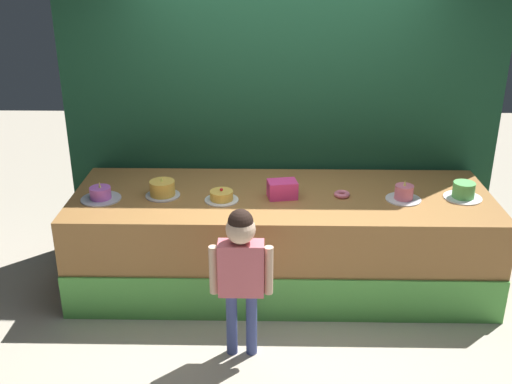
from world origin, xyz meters
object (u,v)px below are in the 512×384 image
cake_center (222,196)px  cake_far_right (463,191)px  cake_far_left (101,194)px  donut (342,194)px  cake_right (404,194)px  cake_left (162,189)px  pink_box (282,189)px  child_figure (241,264)px

cake_center → cake_far_right: (1.90, 0.08, 0.02)m
cake_far_left → cake_center: cake_far_left is taller
donut → cake_right: (0.48, -0.06, 0.03)m
donut → cake_left: size_ratio=0.46×
cake_far_right → cake_center: bearing=-177.6°
pink_box → cake_right: (0.95, -0.03, -0.02)m
cake_far_right → donut: bearing=179.0°
pink_box → cake_center: pink_box is taller
cake_far_left → cake_right: 2.38m
donut → cake_center: cake_center is taller
cake_far_right → cake_far_left: bearing=-178.5°
cake_right → cake_far_right: 0.48m
child_figure → cake_right: child_figure is taller
child_figure → cake_center: bearing=102.6°
cake_left → cake_right: 1.90m
cake_right → cake_far_right: (0.48, 0.04, 0.01)m
cake_left → cake_center: cake_left is taller
cake_far_left → cake_far_right: bearing=1.5°
cake_left → cake_center: size_ratio=1.03×
cake_right → pink_box: bearing=178.2°
donut → cake_right: size_ratio=0.45×
pink_box → cake_center: 0.48m
pink_box → cake_left: cake_left is taller
cake_left → pink_box: bearing=-0.7°
child_figure → cake_left: child_figure is taller
pink_box → cake_center: bearing=-171.5°
child_figure → cake_center: child_figure is taller
pink_box → donut: 0.48m
cake_left → cake_far_right: size_ratio=0.92×
cake_right → cake_far_right: cake_right is taller
child_figure → cake_far_right: (1.72, 0.92, 0.15)m
cake_far_left → cake_right: bearing=0.9°
pink_box → cake_far_left: (-1.43, -0.07, -0.03)m
cake_left → cake_center: bearing=-9.8°
child_figure → cake_left: 1.14m
child_figure → cake_center: (-0.19, 0.84, 0.13)m
cake_center → cake_left: bearing=170.2°
cake_far_left → child_figure: bearing=-36.4°
pink_box → cake_center: size_ratio=0.85×
cake_center → cake_right: (1.43, 0.04, 0.01)m
donut → cake_center: (-0.95, -0.10, 0.02)m
pink_box → donut: bearing=3.2°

